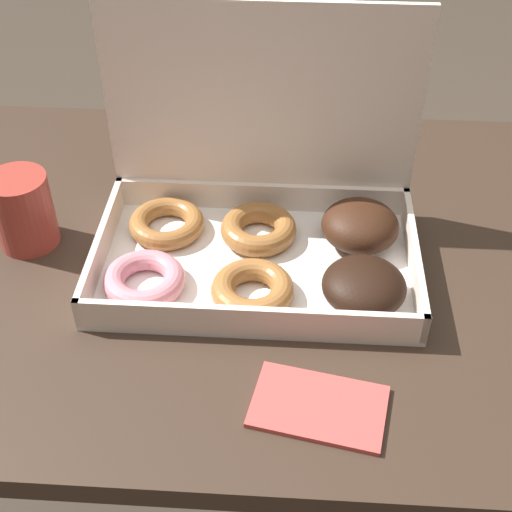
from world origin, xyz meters
name	(u,v)px	position (x,y,z in m)	size (l,w,h in m)	color
dining_table	(257,310)	(0.00, 0.00, 0.61)	(1.16, 0.70, 0.72)	#38281E
donut_box	(271,223)	(0.02, -0.01, 0.78)	(0.40, 0.25, 0.29)	white
coffee_mug	(24,208)	(-0.30, 0.00, 0.78)	(0.08, 0.08, 0.10)	#A3382D
paper_napkin	(319,406)	(0.08, -0.25, 0.73)	(0.15, 0.11, 0.01)	#CC4C47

